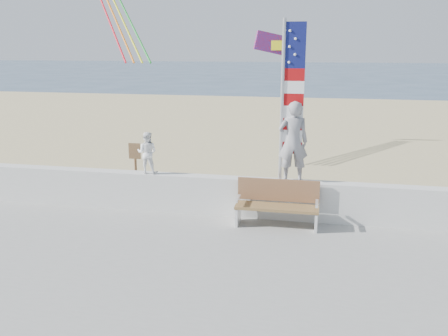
{
  "coord_description": "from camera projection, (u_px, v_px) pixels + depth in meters",
  "views": [
    {
      "loc": [
        2.22,
        -8.31,
        4.03
      ],
      "look_at": [
        0.2,
        1.8,
        1.35
      ],
      "focal_mm": 38.0,
      "sensor_mm": 36.0,
      "label": 1
    }
  ],
  "objects": [
    {
      "name": "ground",
      "position": [
        196.0,
        256.0,
        9.33
      ],
      "size": [
        220.0,
        220.0,
        0.0
      ],
      "primitive_type": "plane",
      "color": "#304761",
      "rests_on": "ground"
    },
    {
      "name": "sand",
      "position": [
        256.0,
        154.0,
        17.86
      ],
      "size": [
        90.0,
        40.0,
        0.08
      ],
      "primitive_type": "cube",
      "color": "tan",
      "rests_on": "ground"
    },
    {
      "name": "seawall",
      "position": [
        217.0,
        195.0,
        11.07
      ],
      "size": [
        30.0,
        0.35,
        0.9
      ],
      "primitive_type": "cube",
      "color": "silver",
      "rests_on": "boardwalk"
    },
    {
      "name": "adult",
      "position": [
        293.0,
        142.0,
        10.4
      ],
      "size": [
        0.71,
        0.52,
        1.79
      ],
      "primitive_type": "imported",
      "rotation": [
        0.0,
        0.0,
        3.29
      ],
      "color": "gray",
      "rests_on": "seawall"
    },
    {
      "name": "child",
      "position": [
        147.0,
        153.0,
        11.15
      ],
      "size": [
        0.5,
        0.39,
        1.0
      ],
      "primitive_type": "imported",
      "rotation": [
        0.0,
        0.0,
        3.18
      ],
      "color": "white",
      "rests_on": "seawall"
    },
    {
      "name": "bench",
      "position": [
        277.0,
        203.0,
        10.35
      ],
      "size": [
        1.8,
        0.57,
        1.0
      ],
      "color": "olive",
      "rests_on": "boardwalk"
    },
    {
      "name": "flag",
      "position": [
        288.0,
        95.0,
        10.17
      ],
      "size": [
        0.5,
        0.08,
        3.5
      ],
      "color": "silver",
      "rests_on": "seawall"
    },
    {
      "name": "parafoil_kite",
      "position": [
        273.0,
        44.0,
        11.21
      ],
      "size": [
        0.89,
        0.43,
        0.6
      ],
      "color": "red",
      "rests_on": "ground"
    },
    {
      "name": "sign",
      "position": [
        135.0,
        165.0,
        12.57
      ],
      "size": [
        0.32,
        0.07,
        1.46
      ],
      "color": "brown",
      "rests_on": "sand"
    }
  ]
}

